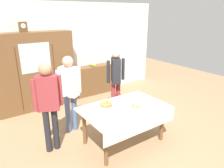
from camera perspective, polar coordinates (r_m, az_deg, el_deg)
ground_plane at (r=4.46m, az=1.51°, el=-14.07°), size 12.00×12.00×0.00m
back_wall at (r=6.17m, az=-13.21°, el=8.41°), size 6.40×0.10×2.70m
dining_table at (r=3.98m, az=3.60°, el=-7.83°), size 1.59×1.04×0.74m
wall_cabinet at (r=5.70m, az=-20.20°, el=3.16°), size 1.97×0.46×1.98m
mantel_clock at (r=5.50m, az=-23.02°, el=14.06°), size 0.18×0.11×0.24m
bookshelf_low at (r=6.52m, az=-5.01°, el=1.15°), size 1.20×0.35×0.88m
book_stack at (r=6.40m, az=-5.12°, el=5.11°), size 0.14×0.22×0.05m
tea_cup_center at (r=3.56m, az=4.04°, el=-8.94°), size 0.13×0.13×0.06m
tea_cup_mid_right at (r=4.28m, az=4.61°, el=-3.93°), size 0.13×0.13×0.06m
tea_cup_back_edge at (r=3.86m, az=-5.88°, el=-6.67°), size 0.13×0.13×0.06m
bread_basket at (r=3.99m, az=-1.61°, el=-5.55°), size 0.24×0.24×0.16m
pastry_plate at (r=3.95m, az=6.30°, el=-6.25°), size 0.28×0.28×0.05m
spoon_front_edge at (r=3.85m, az=2.09°, el=-7.01°), size 0.12×0.02×0.01m
spoon_near_left at (r=4.30m, az=1.86°, el=-4.14°), size 0.12×0.02×0.01m
person_by_cabinet at (r=3.77m, az=-16.90°, el=-3.99°), size 0.52×0.33×1.66m
person_near_right_end at (r=4.33m, az=-11.48°, el=-0.86°), size 0.52×0.41×1.63m
person_beside_shelf at (r=5.11m, az=1.05°, el=2.43°), size 0.52×0.41×1.61m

